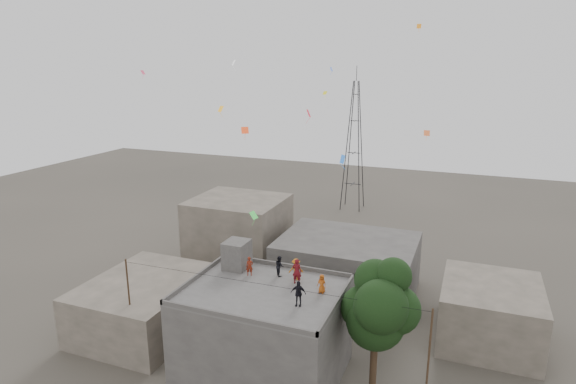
% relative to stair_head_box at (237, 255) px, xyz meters
% --- Properties ---
extents(ground, '(140.00, 140.00, 0.00)m').
position_rel_stair_head_box_xyz_m(ground, '(3.20, -2.60, -7.10)').
color(ground, '#413D35').
rests_on(ground, ground).
extents(main_building, '(10.00, 8.00, 6.10)m').
position_rel_stair_head_box_xyz_m(main_building, '(3.20, -2.60, -4.05)').
color(main_building, '#484643').
rests_on(main_building, ground).
extents(parapet, '(10.00, 8.00, 0.30)m').
position_rel_stair_head_box_xyz_m(parapet, '(3.20, -2.60, -0.85)').
color(parapet, '#484643').
rests_on(parapet, main_building).
extents(stair_head_box, '(1.60, 1.80, 2.00)m').
position_rel_stair_head_box_xyz_m(stair_head_box, '(0.00, 0.00, 0.00)').
color(stair_head_box, '#484643').
rests_on(stair_head_box, main_building).
extents(neighbor_west, '(8.00, 10.00, 4.00)m').
position_rel_stair_head_box_xyz_m(neighbor_west, '(-7.80, -0.60, -5.10)').
color(neighbor_west, '#595146').
rests_on(neighbor_west, ground).
extents(neighbor_north, '(12.00, 9.00, 5.00)m').
position_rel_stair_head_box_xyz_m(neighbor_north, '(5.20, 11.40, -4.60)').
color(neighbor_north, '#484643').
rests_on(neighbor_north, ground).
extents(neighbor_northwest, '(9.00, 8.00, 7.00)m').
position_rel_stair_head_box_xyz_m(neighbor_northwest, '(-6.80, 13.40, -3.60)').
color(neighbor_northwest, '#595146').
rests_on(neighbor_northwest, ground).
extents(neighbor_east, '(7.00, 8.00, 4.40)m').
position_rel_stair_head_box_xyz_m(neighbor_east, '(17.20, 7.40, -4.90)').
color(neighbor_east, '#595146').
rests_on(neighbor_east, ground).
extents(tree, '(4.90, 4.60, 9.10)m').
position_rel_stair_head_box_xyz_m(tree, '(10.57, -2.00, -1.00)').
color(tree, black).
rests_on(tree, ground).
extents(utility_line, '(20.12, 0.62, 7.40)m').
position_rel_stair_head_box_xyz_m(utility_line, '(3.70, -3.85, -3.27)').
color(utility_line, black).
rests_on(utility_line, ground).
extents(transmission_tower, '(2.97, 2.97, 20.01)m').
position_rel_stair_head_box_xyz_m(transmission_tower, '(-0.80, 37.40, 1.97)').
color(transmission_tower, black).
rests_on(transmission_tower, ground).
extents(person_red_adult, '(0.66, 0.45, 1.73)m').
position_rel_stair_head_box_xyz_m(person_red_adult, '(4.86, -0.84, -0.13)').
color(person_red_adult, maroon).
rests_on(person_red_adult, main_building).
extents(person_orange_child, '(0.65, 0.47, 1.22)m').
position_rel_stair_head_box_xyz_m(person_orange_child, '(6.78, -1.49, -0.39)').
color(person_orange_child, '#B55014').
rests_on(person_orange_child, main_building).
extents(person_dark_child, '(0.84, 0.86, 1.40)m').
position_rel_stair_head_box_xyz_m(person_dark_child, '(3.30, -0.06, -0.30)').
color(person_dark_child, black).
rests_on(person_dark_child, main_building).
extents(person_dark_adult, '(0.98, 0.54, 1.59)m').
position_rel_stair_head_box_xyz_m(person_dark_adult, '(5.98, -3.62, -0.21)').
color(person_dark_adult, black).
rests_on(person_dark_adult, main_building).
extents(person_orange_adult, '(1.11, 0.92, 1.50)m').
position_rel_stair_head_box_xyz_m(person_orange_adult, '(4.60, -0.31, -0.25)').
color(person_orange_adult, '#C26D16').
rests_on(person_orange_adult, main_building).
extents(person_red_child, '(0.58, 0.50, 1.33)m').
position_rel_stair_head_box_xyz_m(person_red_child, '(1.39, -0.82, -0.34)').
color(person_red_child, maroon).
rests_on(person_red_child, main_building).
extents(kites, '(19.65, 13.72, 12.90)m').
position_rel_stair_head_box_xyz_m(kites, '(2.62, 3.86, 9.42)').
color(kites, '#F04519').
rests_on(kites, ground).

